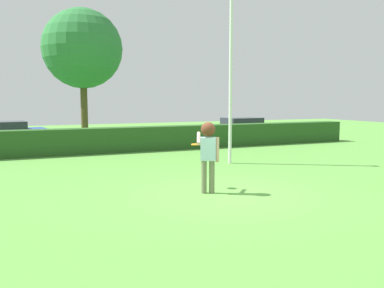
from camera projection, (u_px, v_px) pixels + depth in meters
name	position (u px, v px, depth m)	size (l,w,h in m)	color
ground_plane	(225.00, 194.00, 10.10)	(60.00, 60.00, 0.00)	#57993D
person	(208.00, 147.00, 10.06)	(0.52, 0.83, 1.80)	#6F7254
frisbee	(196.00, 144.00, 10.70)	(0.26, 0.26, 0.03)	orange
lamppost	(231.00, 68.00, 14.55)	(0.24, 0.24, 6.32)	silver
hedge_row	(130.00, 139.00, 18.33)	(23.97, 0.90, 1.11)	#264F1E
parked_car_blue	(2.00, 133.00, 20.36)	(4.39, 2.27, 1.25)	#263FA5
parked_car_black	(242.00, 127.00, 24.59)	(4.27, 1.95, 1.25)	black
maple_tree	(82.00, 49.00, 21.67)	(4.27, 4.27, 7.22)	#4F4522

